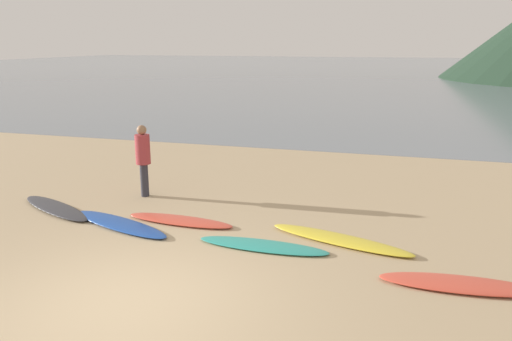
# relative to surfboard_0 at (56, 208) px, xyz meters

# --- Properties ---
(ground_plane) EXTENTS (120.00, 120.00, 0.20)m
(ground_plane) POSITION_rel_surfboard_0_xyz_m (3.46, 6.91, -0.15)
(ground_plane) COLOR tan
(ground_plane) RESTS_ON ground
(ocean_water) EXTENTS (140.00, 100.00, 0.01)m
(ocean_water) POSITION_rel_surfboard_0_xyz_m (3.46, 57.29, -0.05)
(ocean_water) COLOR slate
(ocean_water) RESTS_ON ground
(surfboard_0) EXTENTS (2.40, 1.53, 0.10)m
(surfboard_0) POSITION_rel_surfboard_0_xyz_m (0.00, 0.00, 0.00)
(surfboard_0) COLOR #333338
(surfboard_0) RESTS_ON ground
(surfboard_1) EXTENTS (2.54, 1.36, 0.08)m
(surfboard_1) POSITION_rel_surfboard_0_xyz_m (1.79, -0.46, -0.01)
(surfboard_1) COLOR #1E479E
(surfboard_1) RESTS_ON ground
(surfboard_2) EXTENTS (2.25, 0.64, 0.08)m
(surfboard_2) POSITION_rel_surfboard_0_xyz_m (2.83, 0.04, -0.01)
(surfboard_2) COLOR #D84C38
(surfboard_2) RESTS_ON ground
(surfboard_3) EXTENTS (2.33, 0.59, 0.07)m
(surfboard_3) POSITION_rel_surfboard_0_xyz_m (4.72, -0.69, -0.01)
(surfboard_3) COLOR teal
(surfboard_3) RESTS_ON ground
(surfboard_4) EXTENTS (2.71, 1.27, 0.10)m
(surfboard_4) POSITION_rel_surfboard_0_xyz_m (5.96, -0.08, 0.00)
(surfboard_4) COLOR yellow
(surfboard_4) RESTS_ON ground
(surfboard_5) EXTENTS (2.31, 0.72, 0.09)m
(surfboard_5) POSITION_rel_surfboard_0_xyz_m (7.84, -1.28, -0.00)
(surfboard_5) COLOR #D84C38
(surfboard_5) RESTS_ON ground
(person_0) EXTENTS (0.33, 0.33, 1.64)m
(person_0) POSITION_rel_surfboard_0_xyz_m (1.34, 1.42, 0.92)
(person_0) COLOR #2D2D38
(person_0) RESTS_ON ground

